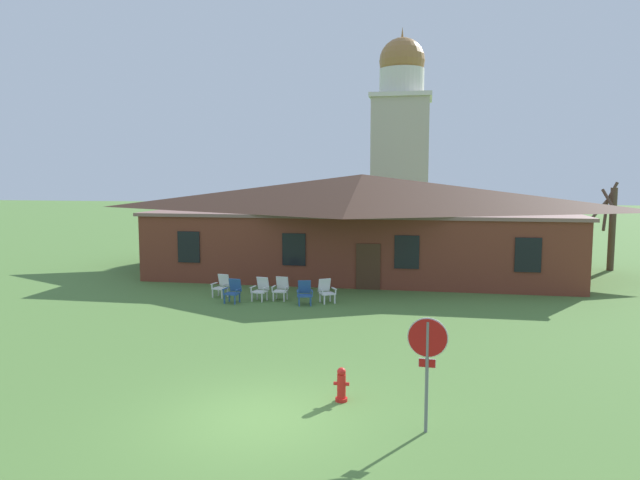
{
  "coord_description": "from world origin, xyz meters",
  "views": [
    {
      "loc": [
        3.44,
        -11.35,
        5.12
      ],
      "look_at": [
        -0.29,
        8.81,
        2.86
      ],
      "focal_mm": 32.53,
      "sensor_mm": 36.0,
      "label": 1
    }
  ],
  "objects_px": {
    "lawn_chair_near_door": "(233,290)",
    "lawn_chair_right_end": "(305,292)",
    "lawn_chair_left_end": "(261,288)",
    "lawn_chair_far_side": "(326,290)",
    "lawn_chair_by_porch": "(222,285)",
    "lawn_chair_middle": "(281,288)",
    "stop_sign": "(427,352)",
    "fire_hydrant": "(341,385)"
  },
  "relations": [
    {
      "from": "lawn_chair_near_door",
      "to": "lawn_chair_right_end",
      "type": "bearing_deg",
      "value": 3.08
    },
    {
      "from": "lawn_chair_near_door",
      "to": "lawn_chair_left_end",
      "type": "distance_m",
      "value": 1.16
    },
    {
      "from": "lawn_chair_right_end",
      "to": "lawn_chair_far_side",
      "type": "xyz_separation_m",
      "value": [
        0.78,
        0.55,
        0.0
      ]
    },
    {
      "from": "lawn_chair_by_porch",
      "to": "lawn_chair_middle",
      "type": "xyz_separation_m",
      "value": [
        2.65,
        -0.14,
        0.0
      ]
    },
    {
      "from": "lawn_chair_by_porch",
      "to": "lawn_chair_right_end",
      "type": "bearing_deg",
      "value": -12.2
    },
    {
      "from": "lawn_chair_near_door",
      "to": "lawn_chair_far_side",
      "type": "bearing_deg",
      "value": 10.72
    },
    {
      "from": "stop_sign",
      "to": "lawn_chair_left_end",
      "type": "relative_size",
      "value": 2.45
    },
    {
      "from": "lawn_chair_by_porch",
      "to": "stop_sign",
      "type": "bearing_deg",
      "value": -53.85
    },
    {
      "from": "fire_hydrant",
      "to": "lawn_chair_near_door",
      "type": "bearing_deg",
      "value": 121.57
    },
    {
      "from": "lawn_chair_left_end",
      "to": "lawn_chair_far_side",
      "type": "distance_m",
      "value": 2.73
    },
    {
      "from": "lawn_chair_by_porch",
      "to": "lawn_chair_near_door",
      "type": "height_order",
      "value": "same"
    },
    {
      "from": "lawn_chair_near_door",
      "to": "fire_hydrant",
      "type": "relative_size",
      "value": 1.21
    },
    {
      "from": "stop_sign",
      "to": "lawn_chair_middle",
      "type": "bearing_deg",
      "value": 117.12
    },
    {
      "from": "lawn_chair_right_end",
      "to": "fire_hydrant",
      "type": "height_order",
      "value": "lawn_chair_right_end"
    },
    {
      "from": "lawn_chair_left_end",
      "to": "lawn_chair_middle",
      "type": "bearing_deg",
      "value": 17.59
    },
    {
      "from": "lawn_chair_middle",
      "to": "lawn_chair_near_door",
      "type": "bearing_deg",
      "value": -155.06
    },
    {
      "from": "lawn_chair_near_door",
      "to": "lawn_chair_left_end",
      "type": "relative_size",
      "value": 1.0
    },
    {
      "from": "lawn_chair_near_door",
      "to": "lawn_chair_middle",
      "type": "distance_m",
      "value": 1.98
    },
    {
      "from": "lawn_chair_near_door",
      "to": "lawn_chair_right_end",
      "type": "relative_size",
      "value": 1.0
    },
    {
      "from": "lawn_chair_left_end",
      "to": "lawn_chair_right_end",
      "type": "distance_m",
      "value": 1.99
    },
    {
      "from": "stop_sign",
      "to": "lawn_chair_right_end",
      "type": "height_order",
      "value": "stop_sign"
    },
    {
      "from": "stop_sign",
      "to": "lawn_chair_near_door",
      "type": "distance_m",
      "value": 13.39
    },
    {
      "from": "stop_sign",
      "to": "lawn_chair_far_side",
      "type": "bearing_deg",
      "value": 109.34
    },
    {
      "from": "lawn_chair_near_door",
      "to": "lawn_chair_right_end",
      "type": "distance_m",
      "value": 2.95
    },
    {
      "from": "stop_sign",
      "to": "lawn_chair_left_end",
      "type": "height_order",
      "value": "stop_sign"
    },
    {
      "from": "stop_sign",
      "to": "lawn_chair_far_side",
      "type": "height_order",
      "value": "stop_sign"
    },
    {
      "from": "stop_sign",
      "to": "lawn_chair_by_porch",
      "type": "relative_size",
      "value": 2.45
    },
    {
      "from": "fire_hydrant",
      "to": "stop_sign",
      "type": "bearing_deg",
      "value": -33.98
    },
    {
      "from": "lawn_chair_by_porch",
      "to": "lawn_chair_middle",
      "type": "bearing_deg",
      "value": -3.09
    },
    {
      "from": "lawn_chair_middle",
      "to": "lawn_chair_right_end",
      "type": "relative_size",
      "value": 1.0
    },
    {
      "from": "lawn_chair_left_end",
      "to": "fire_hydrant",
      "type": "bearing_deg",
      "value": -64.33
    },
    {
      "from": "lawn_chair_right_end",
      "to": "fire_hydrant",
      "type": "xyz_separation_m",
      "value": [
        2.93,
        -9.71,
        -0.12
      ]
    },
    {
      "from": "stop_sign",
      "to": "lawn_chair_near_door",
      "type": "xyz_separation_m",
      "value": [
        -7.77,
        10.84,
        -1.15
      ]
    },
    {
      "from": "stop_sign",
      "to": "fire_hydrant",
      "type": "bearing_deg",
      "value": 146.02
    },
    {
      "from": "lawn_chair_far_side",
      "to": "stop_sign",
      "type": "bearing_deg",
      "value": -70.66
    },
    {
      "from": "lawn_chair_middle",
      "to": "lawn_chair_right_end",
      "type": "distance_m",
      "value": 1.33
    },
    {
      "from": "stop_sign",
      "to": "lawn_chair_right_end",
      "type": "relative_size",
      "value": 2.45
    },
    {
      "from": "stop_sign",
      "to": "lawn_chair_by_porch",
      "type": "height_order",
      "value": "stop_sign"
    },
    {
      "from": "lawn_chair_far_side",
      "to": "fire_hydrant",
      "type": "distance_m",
      "value": 10.48
    },
    {
      "from": "lawn_chair_middle",
      "to": "lawn_chair_right_end",
      "type": "xyz_separation_m",
      "value": [
        1.14,
        -0.68,
        0.0
      ]
    },
    {
      "from": "lawn_chair_left_end",
      "to": "fire_hydrant",
      "type": "relative_size",
      "value": 1.21
    },
    {
      "from": "lawn_chair_middle",
      "to": "fire_hydrant",
      "type": "relative_size",
      "value": 1.21
    }
  ]
}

